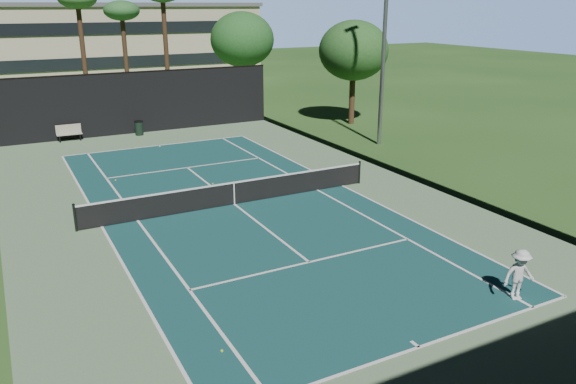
% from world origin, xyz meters
% --- Properties ---
extents(ground, '(160.00, 160.00, 0.00)m').
position_xyz_m(ground, '(0.00, 0.00, 0.00)').
color(ground, '#2B5620').
rests_on(ground, ground).
extents(apron_slab, '(18.00, 32.00, 0.01)m').
position_xyz_m(apron_slab, '(0.00, 0.00, 0.01)').
color(apron_slab, '#64875E').
rests_on(apron_slab, ground).
extents(court_surface, '(10.97, 23.77, 0.01)m').
position_xyz_m(court_surface, '(0.00, 0.00, 0.01)').
color(court_surface, '#164748').
rests_on(court_surface, ground).
extents(court_lines, '(11.07, 23.87, 0.01)m').
position_xyz_m(court_lines, '(0.00, 0.00, 0.02)').
color(court_lines, white).
rests_on(court_lines, ground).
extents(tennis_net, '(12.90, 0.10, 1.10)m').
position_xyz_m(tennis_net, '(0.00, 0.00, 0.56)').
color(tennis_net, black).
rests_on(tennis_net, ground).
extents(fence, '(18.04, 32.05, 4.03)m').
position_xyz_m(fence, '(0.00, 0.06, 2.01)').
color(fence, black).
rests_on(fence, ground).
extents(player, '(1.10, 0.78, 1.54)m').
position_xyz_m(player, '(4.11, -11.28, 0.77)').
color(player, silver).
rests_on(player, ground).
extents(tennis_ball_a, '(0.08, 0.08, 0.08)m').
position_xyz_m(tennis_ball_a, '(-4.40, -9.77, 0.04)').
color(tennis_ball_a, '#B8D630').
rests_on(tennis_ball_a, ground).
extents(tennis_ball_b, '(0.06, 0.06, 0.06)m').
position_xyz_m(tennis_ball_b, '(-0.36, 0.85, 0.03)').
color(tennis_ball_b, '#CAE834').
rests_on(tennis_ball_b, ground).
extents(tennis_ball_c, '(0.08, 0.08, 0.08)m').
position_xyz_m(tennis_ball_c, '(0.18, 3.10, 0.04)').
color(tennis_ball_c, '#BBCF2F').
rests_on(tennis_ball_c, ground).
extents(tennis_ball_d, '(0.08, 0.08, 0.08)m').
position_xyz_m(tennis_ball_d, '(-3.79, 5.81, 0.04)').
color(tennis_ball_d, '#BFE233').
rests_on(tennis_ball_d, ground).
extents(park_bench, '(1.50, 0.45, 1.02)m').
position_xyz_m(park_bench, '(-4.57, 15.71, 0.55)').
color(park_bench, '#BCB09C').
rests_on(park_bench, ground).
extents(trash_bin, '(0.56, 0.56, 0.95)m').
position_xyz_m(trash_bin, '(-0.32, 15.29, 0.48)').
color(trash_bin, black).
rests_on(trash_bin, ground).
extents(palm_a, '(2.80, 2.80, 9.32)m').
position_xyz_m(palm_a, '(-2.00, 24.00, 8.19)').
color(palm_a, '#462E1E').
rests_on(palm_a, ground).
extents(palm_b, '(2.80, 2.80, 8.42)m').
position_xyz_m(palm_b, '(1.50, 26.00, 7.36)').
color(palm_b, '#432D1C').
rests_on(palm_b, ground).
extents(decid_tree_a, '(5.12, 5.12, 7.62)m').
position_xyz_m(decid_tree_a, '(10.00, 22.00, 5.42)').
color(decid_tree_a, '#4B2F20').
rests_on(decid_tree_a, ground).
extents(decid_tree_b, '(4.80, 4.80, 7.14)m').
position_xyz_m(decid_tree_b, '(14.00, 12.00, 5.08)').
color(decid_tree_b, '#4C3320').
rests_on(decid_tree_b, ground).
extents(campus_building, '(40.50, 12.50, 8.30)m').
position_xyz_m(campus_building, '(0.00, 45.98, 4.21)').
color(campus_building, beige).
rests_on(campus_building, ground).
extents(light_pole, '(0.90, 0.25, 12.22)m').
position_xyz_m(light_pole, '(12.00, 6.00, 6.46)').
color(light_pole, gray).
rests_on(light_pole, ground).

